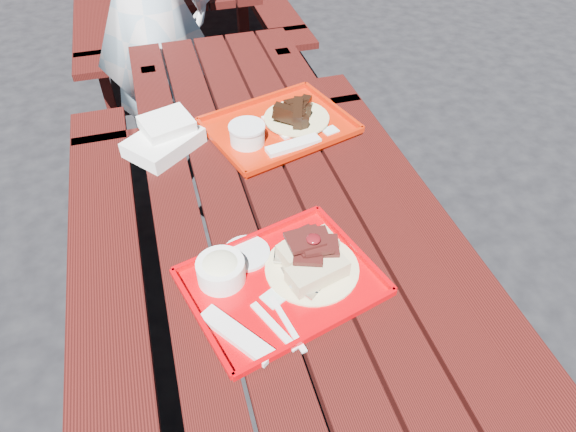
% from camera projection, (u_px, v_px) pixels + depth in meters
% --- Properties ---
extents(ground, '(60.00, 60.00, 0.00)m').
position_uv_depth(ground, '(278.00, 335.00, 2.11)').
color(ground, black).
rests_on(ground, ground).
extents(picnic_table_near, '(1.41, 2.40, 0.75)m').
position_uv_depth(picnic_table_near, '(275.00, 242.00, 1.72)').
color(picnic_table_near, '#3A0D0B').
rests_on(picnic_table_near, ground).
extents(near_tray, '(0.55, 0.48, 0.15)m').
position_uv_depth(near_tray, '(277.00, 272.00, 1.33)').
color(near_tray, '#C60007').
rests_on(near_tray, picnic_table_near).
extents(far_tray, '(0.58, 0.50, 0.08)m').
position_uv_depth(far_tray, '(278.00, 126.00, 1.84)').
color(far_tray, '#B71C05').
rests_on(far_tray, picnic_table_near).
extents(white_cloth, '(0.30, 0.29, 0.10)m').
position_uv_depth(white_cloth, '(165.00, 137.00, 1.76)').
color(white_cloth, white).
rests_on(white_cloth, picnic_table_near).
extents(person, '(0.69, 0.51, 1.71)m').
position_uv_depth(person, '(146.00, 5.00, 2.43)').
color(person, '#AFD0E6').
rests_on(person, ground).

